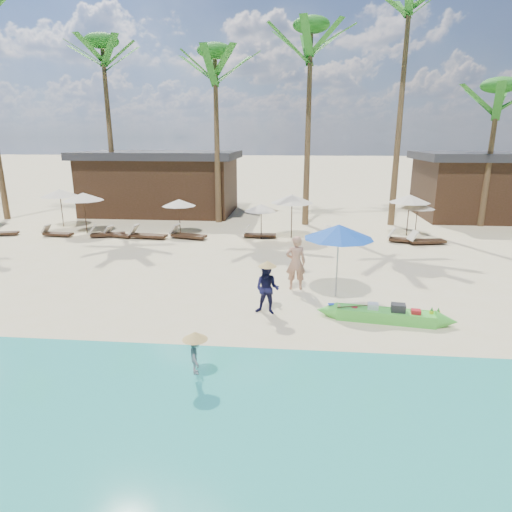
{
  "coord_description": "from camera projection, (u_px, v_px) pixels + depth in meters",
  "views": [
    {
      "loc": [
        1.52,
        -12.4,
        5.23
      ],
      "look_at": [
        0.18,
        2.0,
        1.21
      ],
      "focal_mm": 30.0,
      "sensor_mm": 36.0,
      "label": 1
    }
  ],
  "objects": [
    {
      "name": "pavilion_west",
      "position": [
        162.0,
        182.0,
        30.34
      ],
      "size": [
        10.8,
        6.6,
        4.3
      ],
      "color": "#3A2217",
      "rests_on": "ground"
    },
    {
      "name": "lounger_6_left",
      "position": [
        258.0,
        234.0,
        23.04
      ],
      "size": [
        1.79,
        0.57,
        0.61
      ],
      "rotation": [
        0.0,
        0.0,
        0.01
      ],
      "color": "#3A2217",
      "rests_on": "ground"
    },
    {
      "name": "palm_5",
      "position": [
        407.0,
        33.0,
        23.67
      ],
      "size": [
        2.08,
        2.08,
        13.6
      ],
      "color": "brown",
      "rests_on": "ground"
    },
    {
      "name": "palm_4",
      "position": [
        310.0,
        60.0,
        24.15
      ],
      "size": [
        2.08,
        2.08,
        11.7
      ],
      "color": "brown",
      "rests_on": "ground"
    },
    {
      "name": "palm_3",
      "position": [
        215.0,
        78.0,
        25.12
      ],
      "size": [
        2.08,
        2.08,
        10.52
      ],
      "color": "brown",
      "rests_on": "ground"
    },
    {
      "name": "ground",
      "position": [
        244.0,
        310.0,
        13.43
      ],
      "size": [
        240.0,
        240.0,
        0.0
      ],
      "primitive_type": "plane",
      "color": "beige",
      "rests_on": "ground"
    },
    {
      "name": "resort_parasol_6",
      "position": [
        292.0,
        199.0,
        22.53
      ],
      "size": [
        2.27,
        2.27,
        2.34
      ],
      "color": "#3A2217",
      "rests_on": "ground"
    },
    {
      "name": "lounger_4_left",
      "position": [
        117.0,
        234.0,
        23.14
      ],
      "size": [
        1.69,
        0.92,
        0.55
      ],
      "rotation": [
        0.0,
        0.0,
        -0.28
      ],
      "color": "#3A2217",
      "rests_on": "ground"
    },
    {
      "name": "wet_sand_strip",
      "position": [
        215.0,
        406.0,
        8.63
      ],
      "size": [
        240.0,
        4.5,
        0.01
      ],
      "primitive_type": "cube",
      "color": "tan",
      "rests_on": "ground"
    },
    {
      "name": "lounger_3_right",
      "position": [
        105.0,
        233.0,
        23.17
      ],
      "size": [
        1.95,
        1.06,
        0.63
      ],
      "rotation": [
        0.0,
        0.0,
        0.28
      ],
      "color": "#3A2217",
      "rests_on": "ground"
    },
    {
      "name": "lounger_5_left",
      "position": [
        186.0,
        235.0,
        22.83
      ],
      "size": [
        2.07,
        1.07,
        0.67
      ],
      "rotation": [
        0.0,
        0.0,
        -0.24
      ],
      "color": "#3A2217",
      "rests_on": "ground"
    },
    {
      "name": "green_canoe",
      "position": [
        385.0,
        315.0,
        12.56
      ],
      "size": [
        4.47,
        0.97,
        0.57
      ],
      "rotation": [
        0.0,
        0.0,
        -0.14
      ],
      "color": "#4BCE3E",
      "rests_on": "ground"
    },
    {
      "name": "resort_parasol_2",
      "position": [
        60.0,
        193.0,
        25.51
      ],
      "size": [
        2.19,
        2.19,
        2.26
      ],
      "color": "#3A2217",
      "rests_on": "ground"
    },
    {
      "name": "lounger_7_right",
      "position": [
        404.0,
        239.0,
        21.95
      ],
      "size": [
        1.97,
        1.02,
        0.64
      ],
      "rotation": [
        0.0,
        0.0,
        -0.25
      ],
      "color": "#3A2217",
      "rests_on": "ground"
    },
    {
      "name": "vendor_green",
      "position": [
        267.0,
        289.0,
        12.98
      ],
      "size": [
        0.85,
        0.72,
        1.57
      ],
      "primitive_type": "imported",
      "rotation": [
        0.0,
        0.0,
        -0.18
      ],
      "color": "#15153A",
      "rests_on": "ground"
    },
    {
      "name": "resort_parasol_7",
      "position": [
        410.0,
        199.0,
        23.12
      ],
      "size": [
        2.19,
        2.19,
        2.26
      ],
      "color": "#3A2217",
      "rests_on": "ground"
    },
    {
      "name": "lounger_6_right",
      "position": [
        337.0,
        234.0,
        23.04
      ],
      "size": [
        1.85,
        1.1,
        0.6
      ],
      "rotation": [
        0.0,
        0.0,
        0.33
      ],
      "color": "#3A2217",
      "rests_on": "ground"
    },
    {
      "name": "resort_parasol_3",
      "position": [
        83.0,
        197.0,
        23.85
      ],
      "size": [
        2.2,
        2.2,
        2.27
      ],
      "color": "#3A2217",
      "rests_on": "ground"
    },
    {
      "name": "resort_parasol_4",
      "position": [
        179.0,
        203.0,
        23.67
      ],
      "size": [
        1.88,
        1.88,
        1.93
      ],
      "color": "#3A2217",
      "rests_on": "ground"
    },
    {
      "name": "resort_parasol_5",
      "position": [
        261.0,
        208.0,
        22.43
      ],
      "size": [
        1.8,
        1.8,
        1.85
      ],
      "color": "#3A2217",
      "rests_on": "ground"
    },
    {
      "name": "lounger_8_left",
      "position": [
        425.0,
        240.0,
        21.61
      ],
      "size": [
        1.97,
        0.96,
        0.64
      ],
      "rotation": [
        0.0,
        0.0,
        0.21
      ],
      "color": "#3A2217",
      "rests_on": "ground"
    },
    {
      "name": "palm_2",
      "position": [
        104.0,
        71.0,
        26.36
      ],
      "size": [
        2.08,
        2.08,
        11.33
      ],
      "color": "brown",
      "rests_on": "ground"
    },
    {
      "name": "lounger_7_left",
      "position": [
        350.0,
        238.0,
        21.96
      ],
      "size": [
        2.01,
        1.03,
        0.66
      ],
      "rotation": [
        0.0,
        0.0,
        0.24
      ],
      "color": "#3A2217",
      "rests_on": "ground"
    },
    {
      "name": "vendor_yellow",
      "position": [
        196.0,
        355.0,
        9.37
      ],
      "size": [
        0.48,
        0.64,
        0.89
      ],
      "primitive_type": "imported",
      "rotation": [
        0.0,
        0.0,
        1.87
      ],
      "color": "gray",
      "rests_on": "ground"
    },
    {
      "name": "tourist",
      "position": [
        296.0,
        263.0,
        15.03
      ],
      "size": [
        0.75,
        0.53,
        1.95
      ],
      "primitive_type": "imported",
      "rotation": [
        0.0,
        0.0,
        3.24
      ],
      "color": "tan",
      "rests_on": "ground"
    },
    {
      "name": "lounger_4_right",
      "position": [
        146.0,
        234.0,
        22.85
      ],
      "size": [
        2.03,
        0.79,
        0.67
      ],
      "rotation": [
        0.0,
        0.0,
        -0.1
      ],
      "color": "#3A2217",
      "rests_on": "ground"
    },
    {
      "name": "palm_6",
      "position": [
        497.0,
        104.0,
        24.33
      ],
      "size": [
        2.08,
        2.08,
        8.51
      ],
      "color": "brown",
      "rests_on": "ground"
    },
    {
      "name": "lounger_3_left",
      "position": [
        56.0,
        233.0,
        23.37
      ],
      "size": [
        1.73,
        0.69,
        0.57
      ],
      "rotation": [
        0.0,
        0.0,
        -0.11
      ],
      "color": "#3A2217",
      "rests_on": "ground"
    },
    {
      "name": "blue_umbrella",
      "position": [
        339.0,
        232.0,
        14.02
      ],
      "size": [
        2.31,
        2.31,
        2.49
      ],
      "color": "#99999E",
      "rests_on": "ground"
    },
    {
      "name": "pavilion_east",
      "position": [
        484.0,
        185.0,
        28.38
      ],
      "size": [
        8.8,
        6.6,
        4.3
      ],
      "color": "#3A2217",
      "rests_on": "ground"
    },
    {
      "name": "resort_parasol_8",
      "position": [
        418.0,
        205.0,
        23.08
      ],
      "size": [
        1.82,
        1.82,
        1.88
      ],
      "color": "#3A2217",
      "rests_on": "ground"
    }
  ]
}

